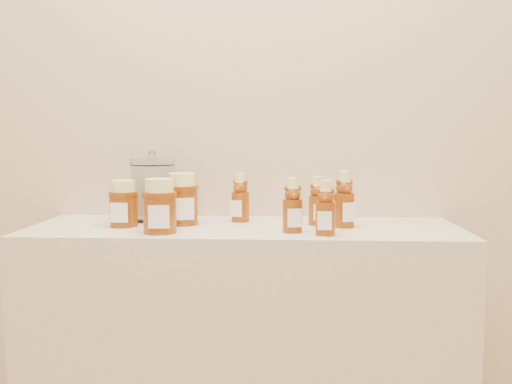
# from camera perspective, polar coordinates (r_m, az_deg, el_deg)

# --- Properties ---
(wall_back) EXTENTS (3.50, 0.02, 2.70)m
(wall_back) POSITION_cam_1_polar(r_m,az_deg,el_deg) (1.79, -0.71, 12.00)
(wall_back) COLOR #CAAD88
(wall_back) RESTS_ON ground
(display_table) EXTENTS (1.20, 0.40, 0.90)m
(display_table) POSITION_cam_1_polar(r_m,az_deg,el_deg) (1.73, -1.14, -18.35)
(display_table) COLOR #C2B08E
(display_table) RESTS_ON ground
(bear_bottle_back_left) EXTENTS (0.07, 0.07, 0.16)m
(bear_bottle_back_left) POSITION_cam_1_polar(r_m,az_deg,el_deg) (1.68, -1.57, -0.20)
(bear_bottle_back_left) COLOR #632807
(bear_bottle_back_left) RESTS_ON display_table
(bear_bottle_back_mid) EXTENTS (0.06, 0.06, 0.16)m
(bear_bottle_back_mid) POSITION_cam_1_polar(r_m,az_deg,el_deg) (1.62, 6.15, -0.56)
(bear_bottle_back_mid) COLOR #632807
(bear_bottle_back_mid) RESTS_ON display_table
(bear_bottle_back_right) EXTENTS (0.08, 0.08, 0.18)m
(bear_bottle_back_right) POSITION_cam_1_polar(r_m,az_deg,el_deg) (1.59, 8.81, -0.33)
(bear_bottle_back_right) COLOR #632807
(bear_bottle_back_right) RESTS_ON display_table
(bear_bottle_front_left) EXTENTS (0.07, 0.07, 0.16)m
(bear_bottle_front_left) POSITION_cam_1_polar(r_m,az_deg,el_deg) (1.50, 3.68, -0.96)
(bear_bottle_front_left) COLOR #632807
(bear_bottle_front_left) RESTS_ON display_table
(bear_bottle_front_right) EXTENTS (0.06, 0.06, 0.16)m
(bear_bottle_front_right) POSITION_cam_1_polar(r_m,az_deg,el_deg) (1.46, 6.99, -1.22)
(bear_bottle_front_right) COLOR #632807
(bear_bottle_front_right) RESTS_ON display_table
(honey_jar_left) EXTENTS (0.08, 0.08, 0.13)m
(honey_jar_left) POSITION_cam_1_polar(r_m,az_deg,el_deg) (1.63, -13.11, -1.12)
(honey_jar_left) COLOR #632807
(honey_jar_left) RESTS_ON display_table
(honey_jar_back) EXTENTS (0.12, 0.12, 0.15)m
(honey_jar_back) POSITION_cam_1_polar(r_m,az_deg,el_deg) (1.64, -7.41, -0.69)
(honey_jar_back) COLOR #632807
(honey_jar_back) RESTS_ON display_table
(honey_jar_front) EXTENTS (0.10, 0.10, 0.14)m
(honey_jar_front) POSITION_cam_1_polar(r_m,az_deg,el_deg) (1.51, -9.60, -1.37)
(honey_jar_front) COLOR #632807
(honey_jar_front) RESTS_ON display_table
(glass_canister) EXTENTS (0.17, 0.17, 0.20)m
(glass_canister) POSITION_cam_1_polar(r_m,az_deg,el_deg) (1.72, -10.30, 0.51)
(glass_canister) COLOR white
(glass_canister) RESTS_ON display_table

